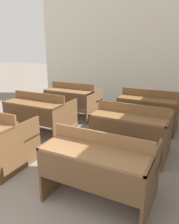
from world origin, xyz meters
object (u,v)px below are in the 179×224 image
object	(u,v)px
bench_third_left	(73,99)
bench_third_right	(149,108)
bench_front_right	(101,164)
bench_second_left	(40,112)
bench_second_right	(131,127)

from	to	relation	value
bench_third_left	bench_third_right	size ratio (longest dim) A/B	1.00
bench_front_right	bench_third_left	world-z (taller)	same
bench_third_right	bench_third_left	bearing A→B (deg)	-179.22
bench_front_right	bench_third_right	size ratio (longest dim) A/B	1.00
bench_front_right	bench_third_right	world-z (taller)	same
bench_second_left	bench_second_right	world-z (taller)	same
bench_third_left	bench_third_right	bearing A→B (deg)	0.78
bench_second_right	bench_second_left	bearing A→B (deg)	-179.13
bench_second_right	bench_third_right	size ratio (longest dim) A/B	1.00
bench_second_right	bench_third_right	world-z (taller)	same
bench_front_right	bench_third_left	bearing A→B (deg)	126.72
bench_front_right	bench_second_left	distance (m)	2.14
bench_second_left	bench_second_right	bearing A→B (deg)	0.87
bench_front_right	bench_third_right	xyz separation A→B (m)	(-0.00, 2.41, 0.00)
bench_second_left	bench_front_right	bearing A→B (deg)	-33.49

